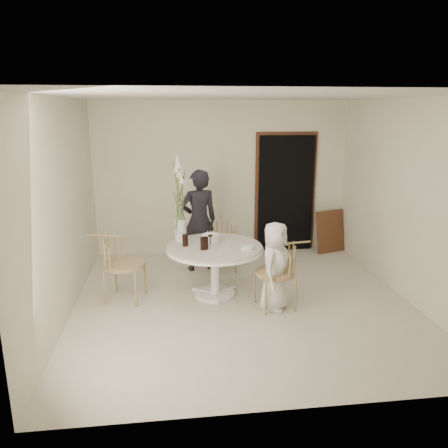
{
  "coord_description": "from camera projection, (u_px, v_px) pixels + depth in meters",
  "views": [
    {
      "loc": [
        -0.93,
        -5.43,
        2.54
      ],
      "look_at": [
        -0.22,
        0.3,
        1.02
      ],
      "focal_mm": 35.0,
      "sensor_mm": 36.0,
      "label": 1
    }
  ],
  "objects": [
    {
      "name": "doorway",
      "position": [
        286.0,
        194.0,
        7.94
      ],
      "size": [
        1.0,
        0.1,
        2.1
      ],
      "primitive_type": "cube",
      "color": "black",
      "rests_on": "ground"
    },
    {
      "name": "cola_tumbler_d",
      "position": [
        210.0,
        240.0,
        6.02
      ],
      "size": [
        0.08,
        0.08,
        0.14
      ],
      "primitive_type": "cylinder",
      "rotation": [
        0.0,
        0.0,
        0.32
      ],
      "color": "black",
      "rests_on": "table"
    },
    {
      "name": "door_trim",
      "position": [
        285.0,
        190.0,
        7.96
      ],
      "size": [
        1.12,
        0.03,
        2.22
      ],
      "primitive_type": "cube",
      "color": "brown",
      "rests_on": "ground"
    },
    {
      "name": "room_shell",
      "position": [
        244.0,
        184.0,
        5.56
      ],
      "size": [
        4.5,
        4.5,
        4.5
      ],
      "color": "silver",
      "rests_on": "ground"
    },
    {
      "name": "cola_tumbler_c",
      "position": [
        185.0,
        240.0,
        5.96
      ],
      "size": [
        0.1,
        0.1,
        0.17
      ],
      "primitive_type": "cylinder",
      "rotation": [
        0.0,
        0.0,
        0.26
      ],
      "color": "black",
      "rests_on": "table"
    },
    {
      "name": "girl",
      "position": [
        199.0,
        220.0,
        6.97
      ],
      "size": [
        0.67,
        0.52,
        1.64
      ],
      "primitive_type": "imported",
      "rotation": [
        0.0,
        0.0,
        3.37
      ],
      "color": "black",
      "rests_on": "ground"
    },
    {
      "name": "chair_far",
      "position": [
        223.0,
        237.0,
        7.12
      ],
      "size": [
        0.46,
        0.5,
        0.81
      ],
      "rotation": [
        0.0,
        0.0,
        -0.02
      ],
      "color": "tan",
      "rests_on": "ground"
    },
    {
      "name": "picture_frame",
      "position": [
        330.0,
        231.0,
        7.98
      ],
      "size": [
        0.6,
        0.34,
        0.77
      ],
      "primitive_type": "cube",
      "rotation": [
        -0.17,
        0.0,
        0.3
      ],
      "color": "brown",
      "rests_on": "ground"
    },
    {
      "name": "table",
      "position": [
        215.0,
        254.0,
        6.01
      ],
      "size": [
        1.33,
        1.33,
        0.73
      ],
      "color": "white",
      "rests_on": "ground"
    },
    {
      "name": "cola_tumbler_b",
      "position": [
        203.0,
        244.0,
        5.8
      ],
      "size": [
        0.09,
        0.09,
        0.17
      ],
      "primitive_type": "cylinder",
      "rotation": [
        0.0,
        0.0,
        -0.1
      ],
      "color": "black",
      "rests_on": "table"
    },
    {
      "name": "cola_tumbler_a",
      "position": [
        206.0,
        243.0,
        5.82
      ],
      "size": [
        0.09,
        0.09,
        0.17
      ],
      "primitive_type": "cylinder",
      "rotation": [
        0.0,
        0.0,
        0.11
      ],
      "color": "black",
      "rests_on": "table"
    },
    {
      "name": "ground",
      "position": [
        242.0,
        301.0,
        5.97
      ],
      "size": [
        4.5,
        4.5,
        0.0
      ],
      "primitive_type": "plane",
      "color": "beige",
      "rests_on": "ground"
    },
    {
      "name": "flower_vase",
      "position": [
        180.0,
        205.0,
        6.09
      ],
      "size": [
        0.17,
        0.17,
        1.24
      ],
      "rotation": [
        0.0,
        0.0,
        0.08
      ],
      "color": "silver",
      "rests_on": "table"
    },
    {
      "name": "plate_stack",
      "position": [
        248.0,
        248.0,
        5.83
      ],
      "size": [
        0.22,
        0.22,
        0.05
      ],
      "primitive_type": "cylinder",
      "rotation": [
        0.0,
        0.0,
        0.26
      ],
      "color": "white",
      "rests_on": "table"
    },
    {
      "name": "boy",
      "position": [
        275.0,
        266.0,
        5.62
      ],
      "size": [
        0.62,
        0.68,
        1.17
      ],
      "primitive_type": "imported",
      "rotation": [
        0.0,
        0.0,
        1.01
      ],
      "color": "white",
      "rests_on": "ground"
    },
    {
      "name": "chair_left",
      "position": [
        115.0,
        258.0,
        5.89
      ],
      "size": [
        0.63,
        0.59,
        0.93
      ],
      "rotation": [
        0.0,
        0.0,
        1.33
      ],
      "color": "tan",
      "rests_on": "ground"
    },
    {
      "name": "chair_right",
      "position": [
        284.0,
        265.0,
        5.69
      ],
      "size": [
        0.57,
        0.54,
        0.89
      ],
      "rotation": [
        0.0,
        0.0,
        -1.42
      ],
      "color": "tan",
      "rests_on": "ground"
    },
    {
      "name": "birthday_cake",
      "position": [
        211.0,
        238.0,
        6.11
      ],
      "size": [
        0.25,
        0.25,
        0.17
      ],
      "rotation": [
        0.0,
        0.0,
        -0.3
      ],
      "color": "silver",
      "rests_on": "table"
    }
  ]
}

